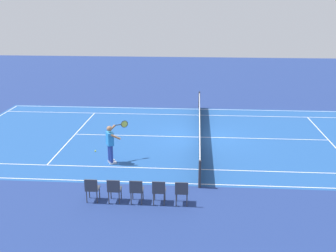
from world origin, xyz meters
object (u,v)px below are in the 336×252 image
at_px(tennis_ball, 95,151).
at_px(spectator_chair_3, 114,189).
at_px(spectator_chair_4, 92,188).
at_px(spectator_chair_2, 137,189).
at_px(spectator_chair_0, 182,191).
at_px(tennis_player_near, 111,142).
at_px(tennis_net, 199,128).
at_px(spectator_chair_1, 159,190).

height_order(tennis_ball, spectator_chair_3, spectator_chair_3).
xyz_separation_m(tennis_ball, spectator_chair_4, (-1.08, 4.75, 0.49)).
relative_size(tennis_ball, spectator_chair_2, 0.08).
bearing_deg(spectator_chair_3, spectator_chair_0, 180.00).
bearing_deg(spectator_chair_4, spectator_chair_2, 180.00).
bearing_deg(tennis_player_near, spectator_chair_4, 91.13).
relative_size(tennis_net, tennis_ball, 177.27).
distance_m(tennis_net, spectator_chair_2, 7.47).
xyz_separation_m(tennis_net, spectator_chair_0, (0.61, 7.16, 0.03)).
distance_m(tennis_net, tennis_ball, 5.34).
bearing_deg(tennis_ball, spectator_chair_0, 131.10).
bearing_deg(spectator_chair_3, spectator_chair_2, 180.00).
distance_m(tennis_net, spectator_chair_1, 7.29).
relative_size(spectator_chair_0, spectator_chair_2, 1.00).
relative_size(spectator_chair_0, spectator_chair_4, 1.00).
bearing_deg(tennis_ball, spectator_chair_2, 118.82).
bearing_deg(spectator_chair_2, spectator_chair_4, 0.00).
relative_size(tennis_ball, spectator_chair_4, 0.08).
bearing_deg(tennis_ball, spectator_chair_1, 125.43).
distance_m(tennis_player_near, tennis_ball, 1.84).
bearing_deg(tennis_ball, tennis_net, -153.09).
bearing_deg(spectator_chair_2, spectator_chair_0, 180.00).
relative_size(spectator_chair_2, spectator_chair_4, 1.00).
xyz_separation_m(spectator_chair_1, spectator_chair_4, (2.29, 0.00, 0.00)).
height_order(tennis_player_near, spectator_chair_2, tennis_player_near).
distance_m(spectator_chair_2, spectator_chair_3, 0.76).
bearing_deg(spectator_chair_2, tennis_player_near, -65.42).
height_order(tennis_net, spectator_chair_3, tennis_net).
height_order(tennis_player_near, tennis_ball, tennis_player_near).
xyz_separation_m(tennis_player_near, spectator_chair_1, (-2.36, 3.49, -0.41)).
bearing_deg(spectator_chair_4, tennis_player_near, -88.87).
distance_m(tennis_player_near, spectator_chair_1, 4.24).
relative_size(tennis_net, spectator_chair_4, 13.30).
bearing_deg(tennis_net, tennis_ball, 26.91).
relative_size(tennis_player_near, tennis_ball, 25.71).
relative_size(spectator_chair_1, spectator_chair_2, 1.00).
height_order(tennis_ball, spectator_chair_2, spectator_chair_2).
bearing_deg(spectator_chair_1, spectator_chair_2, 0.00).
height_order(spectator_chair_0, spectator_chair_3, same).
distance_m(tennis_player_near, spectator_chair_3, 3.61).
xyz_separation_m(spectator_chair_0, spectator_chair_4, (3.06, 0.00, 0.00)).
height_order(spectator_chair_2, spectator_chair_3, same).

